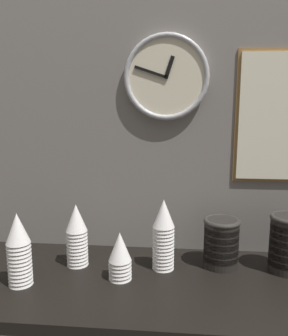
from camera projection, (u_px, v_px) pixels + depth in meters
ground_plane at (144, 283)px, 119.96cm from camera, size 160.00×56.00×4.00cm
wall_tiled_back at (151, 117)px, 135.60cm from camera, size 160.00×3.00×105.00cm
cup_stack_center at (120, 256)px, 117.44cm from camera, size 7.73×7.73×16.31cm
cup_stack_left at (19, 249)px, 113.12cm from camera, size 7.73×7.73×24.03cm
cup_stack_center_left at (77, 235)px, 126.97cm from camera, size 7.73×7.73×22.74cm
cup_stack_center_right at (163, 234)px, 123.98cm from camera, size 7.73×7.73×25.32cm
bowl_stack_far_right at (288, 242)px, 122.56cm from camera, size 12.98×12.98×20.18cm
bowl_stack_right at (221, 242)px, 126.44cm from camera, size 12.98×12.98×17.61cm
wall_clock at (166, 77)px, 129.36cm from camera, size 31.28×2.70×31.28cm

